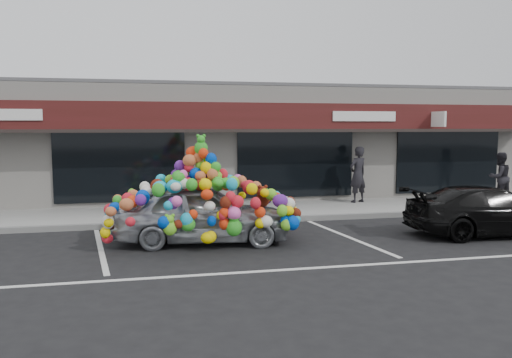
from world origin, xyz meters
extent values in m
plane|color=black|center=(0.00, 0.00, 0.00)|extent=(90.00, 90.00, 0.00)
cube|color=silver|center=(0.00, 8.50, 2.10)|extent=(24.00, 6.00, 4.20)
cube|color=#59595B|center=(0.00, 8.50, 4.25)|extent=(24.00, 6.00, 0.12)
cube|color=#3E1411|center=(0.00, 5.42, 3.15)|extent=(24.00, 0.18, 0.90)
cube|color=black|center=(0.00, 4.90, 2.65)|extent=(24.00, 1.20, 0.10)
cube|color=white|center=(8.20, 4.95, 3.05)|extent=(0.08, 0.95, 0.55)
cube|color=white|center=(-6.50, 5.30, 3.15)|extent=(2.40, 0.04, 0.35)
cube|color=white|center=(5.50, 5.30, 3.15)|extent=(2.40, 0.04, 0.35)
cube|color=black|center=(-3.00, 5.47, 1.45)|extent=(4.20, 0.12, 2.30)
cube|color=black|center=(3.00, 5.47, 1.45)|extent=(4.20, 0.12, 2.30)
cube|color=black|center=(9.00, 5.47, 1.45)|extent=(4.20, 0.12, 2.30)
cube|color=gray|center=(0.00, 4.00, 0.07)|extent=(26.00, 3.00, 0.15)
cube|color=slate|center=(0.00, 2.50, 0.07)|extent=(26.00, 0.18, 0.16)
cube|color=silver|center=(-3.20, 0.20, 0.00)|extent=(0.73, 4.37, 0.01)
cube|color=silver|center=(2.80, 0.20, 0.00)|extent=(0.73, 4.37, 0.01)
cube|color=silver|center=(2.00, -2.30, 0.00)|extent=(14.00, 0.12, 0.01)
imported|color=#9EA2A8|center=(-0.84, 0.37, 0.70)|extent=(2.13, 4.30, 1.41)
ellipsoid|color=#EF003D|center=(-0.84, 0.37, 1.94)|extent=(1.44, 1.87, 1.06)
sphere|color=#E2EE00|center=(0.61, 0.22, 1.02)|extent=(0.34, 0.34, 0.34)
sphere|color=blue|center=(-0.24, -0.54, 0.55)|extent=(0.36, 0.36, 0.36)
sphere|color=green|center=(-1.64, 1.27, 0.60)|extent=(0.30, 0.30, 0.30)
sphere|color=#E35EB2|center=(-0.84, 0.37, 2.42)|extent=(0.32, 0.32, 0.32)
sphere|color=#FF3911|center=(-2.08, 0.47, 1.03)|extent=(0.30, 0.30, 0.30)
imported|color=black|center=(6.48, -0.33, 0.63)|extent=(2.04, 4.44, 1.26)
imported|color=black|center=(5.01, 4.66, 1.12)|extent=(0.83, 0.69, 1.95)
imported|color=black|center=(9.93, 3.75, 1.02)|extent=(0.90, 0.73, 1.74)
camera|label=1|loc=(-2.08, -11.44, 2.78)|focal=35.00mm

